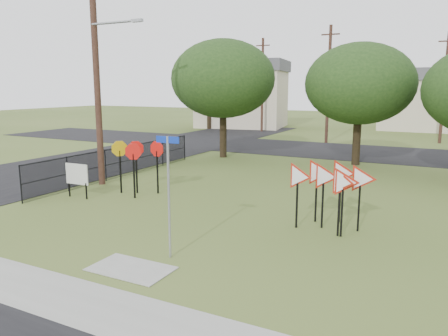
# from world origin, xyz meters

# --- Properties ---
(ground) EXTENTS (140.00, 140.00, 0.00)m
(ground) POSITION_xyz_m (0.00, 0.00, 0.00)
(ground) COLOR #415720
(sidewalk) EXTENTS (30.00, 1.60, 0.02)m
(sidewalk) POSITION_xyz_m (0.00, -4.20, 0.01)
(sidewalk) COLOR gray
(sidewalk) RESTS_ON ground
(planting_strip) EXTENTS (30.00, 0.80, 0.02)m
(planting_strip) POSITION_xyz_m (0.00, -5.40, 0.01)
(planting_strip) COLOR #415720
(planting_strip) RESTS_ON ground
(street_left) EXTENTS (8.00, 50.00, 0.02)m
(street_left) POSITION_xyz_m (-12.00, 10.00, 0.01)
(street_left) COLOR black
(street_left) RESTS_ON ground
(street_far) EXTENTS (60.00, 8.00, 0.02)m
(street_far) POSITION_xyz_m (0.00, 20.00, 0.01)
(street_far) COLOR black
(street_far) RESTS_ON ground
(curb_pad) EXTENTS (2.00, 1.20, 0.02)m
(curb_pad) POSITION_xyz_m (0.00, -2.40, 0.01)
(curb_pad) COLOR gray
(curb_pad) RESTS_ON ground
(street_name_sign) EXTENTS (0.66, 0.06, 3.17)m
(street_name_sign) POSITION_xyz_m (0.42, -1.32, 1.81)
(street_name_sign) COLOR #989AA0
(street_name_sign) RESTS_ON ground
(stop_sign_cluster) EXTENTS (2.00, 1.26, 2.21)m
(stop_sign_cluster) POSITION_xyz_m (-4.63, 3.71, 1.66)
(stop_sign_cluster) COLOR black
(stop_sign_cluster) RESTS_ON ground
(yield_sign_cluster) EXTENTS (2.72, 1.55, 2.12)m
(yield_sign_cluster) POSITION_xyz_m (3.53, 2.90, 1.57)
(yield_sign_cluster) COLOR black
(yield_sign_cluster) RESTS_ON ground
(info_board) EXTENTS (1.11, 0.08, 1.38)m
(info_board) POSITION_xyz_m (-6.39, 2.15, 0.92)
(info_board) COLOR black
(info_board) RESTS_ON ground
(utility_pole_main) EXTENTS (3.55, 0.33, 10.00)m
(utility_pole_main) POSITION_xyz_m (-7.24, 4.50, 5.21)
(utility_pole_main) COLOR #442A1F
(utility_pole_main) RESTS_ON ground
(far_pole_a) EXTENTS (1.40, 0.24, 9.00)m
(far_pole_a) POSITION_xyz_m (-2.00, 24.00, 4.60)
(far_pole_a) COLOR #442A1F
(far_pole_a) RESTS_ON ground
(far_pole_b) EXTENTS (1.40, 0.24, 8.50)m
(far_pole_b) POSITION_xyz_m (6.00, 28.00, 4.35)
(far_pole_b) COLOR #442A1F
(far_pole_b) RESTS_ON ground
(far_pole_c) EXTENTS (1.40, 0.24, 9.00)m
(far_pole_c) POSITION_xyz_m (-10.00, 30.00, 4.60)
(far_pole_c) COLOR #442A1F
(far_pole_c) RESTS_ON ground
(fence_run) EXTENTS (0.05, 11.55, 1.50)m
(fence_run) POSITION_xyz_m (-7.60, 6.25, 0.78)
(fence_run) COLOR black
(fence_run) RESTS_ON ground
(house_left) EXTENTS (10.58, 8.88, 7.20)m
(house_left) POSITION_xyz_m (-14.00, 34.00, 3.65)
(house_left) COLOR beige
(house_left) RESTS_ON ground
(house_mid) EXTENTS (8.40, 8.40, 6.20)m
(house_mid) POSITION_xyz_m (4.00, 40.00, 3.15)
(house_mid) COLOR beige
(house_mid) RESTS_ON ground
(tree_near_left) EXTENTS (6.40, 6.40, 7.27)m
(tree_near_left) POSITION_xyz_m (-6.00, 14.00, 4.86)
(tree_near_left) COLOR black
(tree_near_left) RESTS_ON ground
(tree_near_mid) EXTENTS (6.00, 6.00, 6.80)m
(tree_near_mid) POSITION_xyz_m (2.00, 15.00, 4.54)
(tree_near_mid) COLOR black
(tree_near_mid) RESTS_ON ground
(tree_far_left) EXTENTS (6.80, 6.80, 7.73)m
(tree_far_left) POSITION_xyz_m (-16.00, 30.00, 5.17)
(tree_far_left) COLOR black
(tree_far_left) RESTS_ON ground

